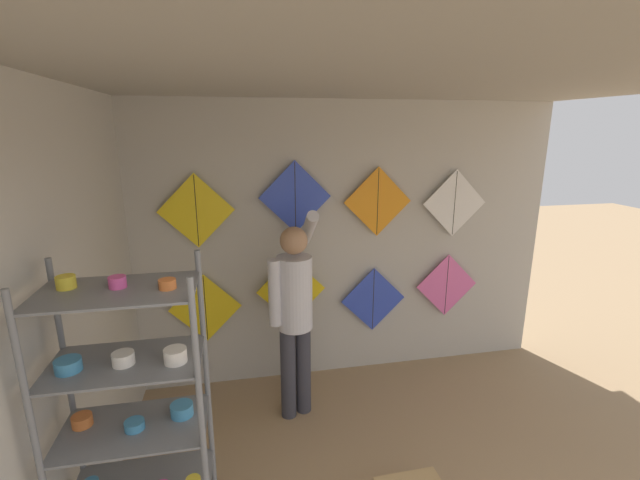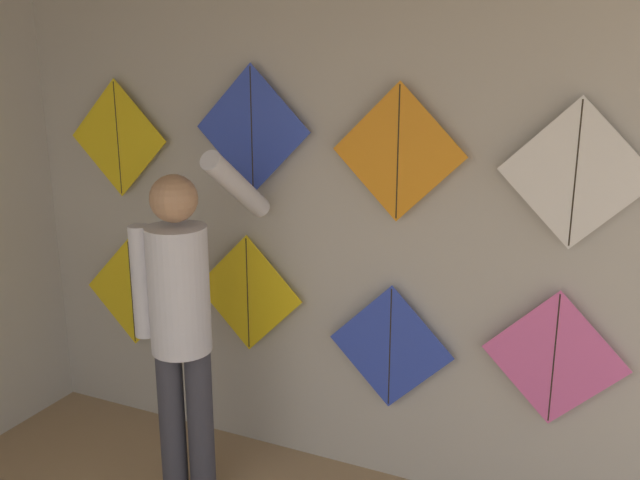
{
  "view_description": "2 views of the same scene",
  "coord_description": "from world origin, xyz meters",
  "px_view_note": "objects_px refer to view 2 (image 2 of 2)",
  "views": [
    {
      "loc": [
        -0.94,
        -0.43,
        2.53
      ],
      "look_at": [
        -0.19,
        3.29,
        1.54
      ],
      "focal_mm": 24.0,
      "sensor_mm": 36.0,
      "label": 1
    },
    {
      "loc": [
        1.54,
        0.24,
        2.36
      ],
      "look_at": [
        0.13,
        3.29,
        1.42
      ],
      "focal_mm": 40.0,
      "sensor_mm": 36.0,
      "label": 2
    }
  ],
  "objects_px": {
    "shopkeeper": "(182,312)",
    "kite_2": "(390,347)",
    "kite_5": "(252,129)",
    "kite_6": "(398,153)",
    "kite_0": "(132,292)",
    "kite_4": "(118,138)",
    "kite_3": "(554,359)",
    "kite_7": "(576,174)",
    "kite_1": "(248,294)"
  },
  "relations": [
    {
      "from": "kite_6",
      "to": "kite_1",
      "type": "bearing_deg",
      "value": 180.0
    },
    {
      "from": "kite_2",
      "to": "kite_6",
      "type": "height_order",
      "value": "kite_6"
    },
    {
      "from": "kite_5",
      "to": "kite_6",
      "type": "distance_m",
      "value": 0.82
    },
    {
      "from": "kite_4",
      "to": "kite_7",
      "type": "distance_m",
      "value": 2.55
    },
    {
      "from": "kite_5",
      "to": "kite_6",
      "type": "bearing_deg",
      "value": 0.0
    },
    {
      "from": "shopkeeper",
      "to": "kite_0",
      "type": "xyz_separation_m",
      "value": [
        -0.79,
        0.57,
        -0.2
      ]
    },
    {
      "from": "shopkeeper",
      "to": "kite_2",
      "type": "xyz_separation_m",
      "value": [
        0.91,
        0.57,
        -0.25
      ]
    },
    {
      "from": "kite_1",
      "to": "kite_4",
      "type": "relative_size",
      "value": 1.0
    },
    {
      "from": "kite_3",
      "to": "kite_7",
      "type": "distance_m",
      "value": 0.89
    },
    {
      "from": "kite_1",
      "to": "kite_7",
      "type": "xyz_separation_m",
      "value": [
        1.7,
        0.0,
        0.82
      ]
    },
    {
      "from": "kite_4",
      "to": "shopkeeper",
      "type": "bearing_deg",
      "value": -35.12
    },
    {
      "from": "kite_1",
      "to": "kite_5",
      "type": "height_order",
      "value": "kite_5"
    },
    {
      "from": "shopkeeper",
      "to": "kite_2",
      "type": "relative_size",
      "value": 2.71
    },
    {
      "from": "kite_7",
      "to": "kite_3",
      "type": "bearing_deg",
      "value": 180.0
    },
    {
      "from": "kite_5",
      "to": "kite_7",
      "type": "relative_size",
      "value": 1.0
    },
    {
      "from": "kite_3",
      "to": "kite_5",
      "type": "relative_size",
      "value": 1.0
    },
    {
      "from": "kite_7",
      "to": "kite_0",
      "type": "bearing_deg",
      "value": 180.0
    },
    {
      "from": "kite_5",
      "to": "kite_6",
      "type": "xyz_separation_m",
      "value": [
        0.82,
        0.0,
        -0.07
      ]
    },
    {
      "from": "kite_0",
      "to": "kite_2",
      "type": "xyz_separation_m",
      "value": [
        1.7,
        0.0,
        -0.05
      ]
    },
    {
      "from": "kite_5",
      "to": "kite_6",
      "type": "height_order",
      "value": "kite_5"
    },
    {
      "from": "shopkeeper",
      "to": "kite_3",
      "type": "height_order",
      "value": "shopkeeper"
    },
    {
      "from": "kite_2",
      "to": "kite_3",
      "type": "xyz_separation_m",
      "value": [
        0.82,
        0.0,
        0.1
      ]
    },
    {
      "from": "kite_2",
      "to": "kite_6",
      "type": "xyz_separation_m",
      "value": [
        0.01,
        0.0,
        1.03
      ]
    },
    {
      "from": "shopkeeper",
      "to": "kite_4",
      "type": "distance_m",
      "value": 1.24
    },
    {
      "from": "kite_0",
      "to": "kite_3",
      "type": "height_order",
      "value": "kite_3"
    },
    {
      "from": "kite_7",
      "to": "kite_1",
      "type": "bearing_deg",
      "value": 180.0
    },
    {
      "from": "kite_1",
      "to": "kite_6",
      "type": "relative_size",
      "value": 1.0
    },
    {
      "from": "kite_2",
      "to": "kite_6",
      "type": "distance_m",
      "value": 1.03
    },
    {
      "from": "kite_3",
      "to": "kite_5",
      "type": "bearing_deg",
      "value": 180.0
    },
    {
      "from": "kite_0",
      "to": "kite_4",
      "type": "height_order",
      "value": "kite_4"
    },
    {
      "from": "kite_1",
      "to": "kite_5",
      "type": "distance_m",
      "value": 0.93
    },
    {
      "from": "kite_4",
      "to": "kite_1",
      "type": "bearing_deg",
      "value": 0.0
    },
    {
      "from": "kite_2",
      "to": "kite_4",
      "type": "xyz_separation_m",
      "value": [
        -1.71,
        0.0,
        1.0
      ]
    },
    {
      "from": "kite_1",
      "to": "kite_6",
      "type": "xyz_separation_m",
      "value": [
        0.87,
        0.0,
        0.86
      ]
    },
    {
      "from": "kite_5",
      "to": "kite_4",
      "type": "bearing_deg",
      "value": 180.0
    },
    {
      "from": "kite_5",
      "to": "kite_7",
      "type": "distance_m",
      "value": 1.65
    },
    {
      "from": "kite_1",
      "to": "kite_3",
      "type": "relative_size",
      "value": 1.0
    },
    {
      "from": "shopkeeper",
      "to": "kite_3",
      "type": "distance_m",
      "value": 1.82
    },
    {
      "from": "kite_0",
      "to": "shopkeeper",
      "type": "bearing_deg",
      "value": -35.73
    },
    {
      "from": "kite_3",
      "to": "kite_4",
      "type": "distance_m",
      "value": 2.69
    },
    {
      "from": "kite_1",
      "to": "kite_4",
      "type": "height_order",
      "value": "kite_4"
    },
    {
      "from": "kite_4",
      "to": "kite_6",
      "type": "bearing_deg",
      "value": 0.0
    },
    {
      "from": "kite_0",
      "to": "kite_7",
      "type": "height_order",
      "value": "kite_7"
    },
    {
      "from": "shopkeeper",
      "to": "kite_1",
      "type": "height_order",
      "value": "shopkeeper"
    },
    {
      "from": "kite_2",
      "to": "kite_7",
      "type": "relative_size",
      "value": 1.0
    },
    {
      "from": "kite_0",
      "to": "kite_6",
      "type": "xyz_separation_m",
      "value": [
        1.71,
        0.0,
        0.98
      ]
    },
    {
      "from": "kite_7",
      "to": "kite_2",
      "type": "bearing_deg",
      "value": 180.0
    },
    {
      "from": "kite_5",
      "to": "kite_7",
      "type": "height_order",
      "value": "kite_5"
    },
    {
      "from": "shopkeeper",
      "to": "kite_5",
      "type": "bearing_deg",
      "value": 61.74
    },
    {
      "from": "kite_2",
      "to": "kite_6",
      "type": "bearing_deg",
      "value": 0.0
    }
  ]
}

